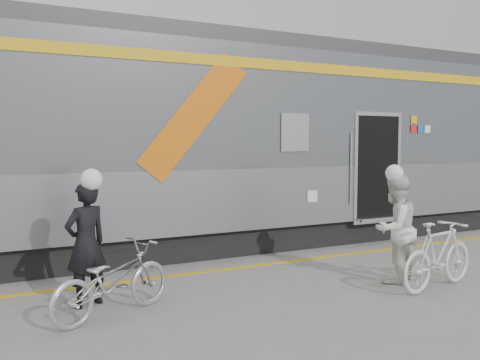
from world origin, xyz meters
TOP-DOWN VIEW (x-y plane):
  - ground at (0.00, 0.00)m, footprint 90.00×90.00m
  - train at (1.23, 4.19)m, footprint 24.00×3.17m
  - safety_strip at (0.00, 2.15)m, footprint 24.00×0.12m
  - man at (-2.60, 1.27)m, footprint 0.68×0.58m
  - bicycle_left at (-2.40, 0.72)m, footprint 1.75×1.21m
  - woman at (1.68, 0.36)m, footprint 0.87×0.73m
  - bicycle_right at (1.98, -0.19)m, footprint 1.67×0.73m
  - helmet_man at (-2.60, 1.27)m, footprint 0.28×0.28m
  - helmet_woman at (1.68, 0.36)m, footprint 0.26×0.26m

SIDE VIEW (x-z plane):
  - ground at x=0.00m, z-range 0.00..0.00m
  - safety_strip at x=0.00m, z-range 0.00..0.01m
  - bicycle_left at x=-2.40m, z-range 0.00..0.87m
  - bicycle_right at x=1.98m, z-range 0.00..0.97m
  - man at x=-2.60m, z-range 0.00..1.59m
  - woman at x=1.68m, z-range 0.00..1.60m
  - helmet_man at x=-2.60m, z-range 1.59..1.86m
  - helmet_woman at x=1.68m, z-range 1.60..1.85m
  - train at x=1.23m, z-range 0.00..4.10m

